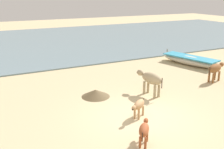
% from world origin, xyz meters
% --- Properties ---
extents(ground, '(80.00, 80.00, 0.00)m').
position_xyz_m(ground, '(0.00, 0.00, 0.00)').
color(ground, '#CCB789').
extents(sea_water, '(60.00, 20.00, 0.08)m').
position_xyz_m(sea_water, '(0.00, 17.96, 0.04)').
color(sea_water, slate).
rests_on(sea_water, ground).
extents(fishing_boat_0, '(2.20, 4.35, 0.77)m').
position_xyz_m(fishing_boat_0, '(7.22, 5.17, 0.31)').
color(fishing_boat_0, beige).
rests_on(fishing_boat_0, ground).
extents(cow_adult_brown, '(1.50, 0.71, 0.99)m').
position_xyz_m(cow_adult_brown, '(5.96, 1.91, 0.71)').
color(cow_adult_brown, brown).
rests_on(cow_adult_brown, ground).
extents(calf_near_rust, '(0.84, 0.93, 0.70)m').
position_xyz_m(calf_near_rust, '(-0.98, -1.68, 0.50)').
color(calf_near_rust, '#9E4C28').
rests_on(calf_near_rust, ground).
extents(calf_far_tan, '(0.97, 0.78, 0.70)m').
position_xyz_m(calf_far_tan, '(-0.10, 0.02, 0.50)').
color(calf_far_tan, tan).
rests_on(calf_far_tan, ground).
extents(cow_second_adult_dun, '(0.68, 1.68, 1.09)m').
position_xyz_m(cow_second_adult_dun, '(1.68, 1.80, 0.79)').
color(cow_second_adult_dun, tan).
rests_on(cow_second_adult_dun, ground).
extents(debris_pile_0, '(1.42, 1.42, 0.34)m').
position_xyz_m(debris_pile_0, '(-0.73, 2.76, 0.17)').
color(debris_pile_0, brown).
rests_on(debris_pile_0, ground).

